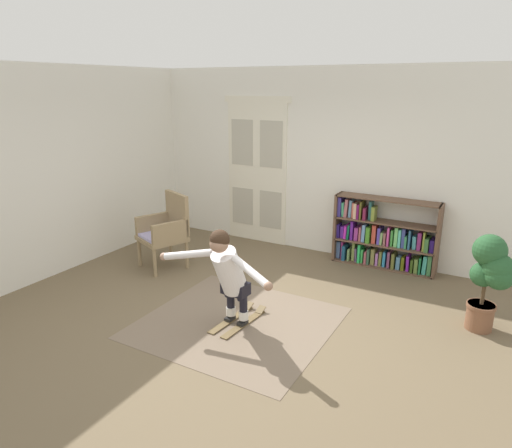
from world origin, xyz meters
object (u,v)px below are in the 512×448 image
(wicker_chair, at_px, (166,229))
(potted_plant, at_px, (491,274))
(person_skier, at_px, (228,270))
(bookshelf, at_px, (381,237))
(skis_pair, at_px, (239,320))

(wicker_chair, distance_m, potted_plant, 4.29)
(wicker_chair, relative_size, person_skier, 0.75)
(bookshelf, distance_m, wicker_chair, 3.18)
(skis_pair, xyz_separation_m, person_skier, (-0.02, -0.18, 0.68))
(skis_pair, bearing_deg, potted_plant, 26.15)
(skis_pair, bearing_deg, wicker_chair, 152.79)
(bookshelf, height_order, wicker_chair, wicker_chair)
(wicker_chair, height_order, skis_pair, wicker_chair)
(wicker_chair, height_order, potted_plant, wicker_chair)
(potted_plant, bearing_deg, wicker_chair, -176.41)
(wicker_chair, distance_m, skis_pair, 2.13)
(potted_plant, relative_size, person_skier, 0.74)
(wicker_chair, bearing_deg, bookshelf, 29.44)
(bookshelf, xyz_separation_m, wicker_chair, (-2.77, -1.56, 0.13))
(wicker_chair, relative_size, skis_pair, 1.37)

